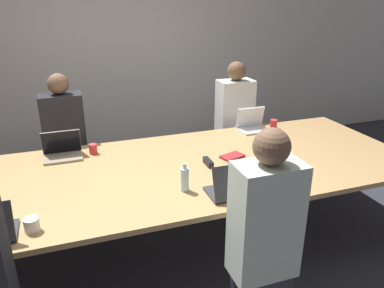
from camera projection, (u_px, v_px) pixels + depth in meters
name	position (u px, v px, depth m)	size (l,w,h in m)	color
ground_plane	(149.00, 248.00, 3.29)	(24.00, 24.00, 0.00)	#2D2D38
curtain_wall	(103.00, 52.00, 4.76)	(12.00, 0.06, 2.80)	beige
conference_table	(145.00, 177.00, 3.03)	(4.65, 1.54, 0.74)	tan
cup_near_left	(32.00, 225.00, 2.25)	(0.09, 0.09, 0.09)	white
laptop_far_midleft	(62.00, 150.00, 3.28)	(0.33, 0.23, 0.24)	gray
person_far_midleft	(66.00, 145.00, 3.76)	(0.40, 0.24, 1.39)	#2D2D38
cup_far_midleft	(93.00, 149.00, 3.36)	(0.07, 0.07, 0.09)	red
laptop_far_right	(252.00, 124.00, 3.95)	(0.31, 0.23, 0.24)	silver
person_far_right	(234.00, 124.00, 4.35)	(0.40, 0.24, 1.40)	#2D2D38
cup_far_right	(274.00, 124.00, 4.01)	(0.07, 0.07, 0.10)	red
laptop_near_midright	(234.00, 186.00, 2.63)	(0.36, 0.25, 0.25)	#333338
person_near_midright	(264.00, 241.00, 2.27)	(0.40, 0.24, 1.40)	#2D2D38
cup_near_midright	(262.00, 183.00, 2.77)	(0.08, 0.08, 0.08)	red
bottle_near_midright	(185.00, 179.00, 2.70)	(0.06, 0.06, 0.22)	#ADD1E0
stapler	(208.00, 162.00, 3.14)	(0.05, 0.15, 0.05)	black
notebook	(232.00, 156.00, 3.29)	(0.23, 0.18, 0.02)	maroon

